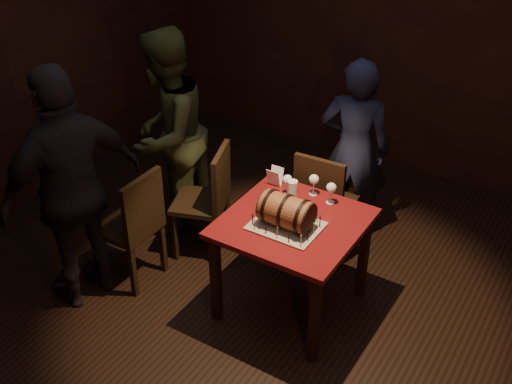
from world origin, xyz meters
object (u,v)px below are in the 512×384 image
Objects in this scene: barrel_cake at (286,212)px; wine_glass_left at (287,181)px; pub_table at (293,234)px; person_left_rear at (167,134)px; wine_glass_right at (331,189)px; person_left_front at (73,190)px; person_back at (354,151)px; chair_left_front at (135,222)px; wine_glass_mid at (314,180)px; chair_left_rear at (209,196)px; chair_back at (323,200)px; pint_of_ale at (292,191)px.

barrel_cake is 0.39m from wine_glass_left.
person_left_rear is (-1.37, 0.39, 0.22)m from pub_table.
wine_glass_right is 1.76m from person_left_front.
person_left_front is (-1.15, -0.91, 0.03)m from wine_glass_left.
person_left_rear is (-1.32, -0.69, 0.09)m from person_back.
chair_left_front is at bearing -163.32° from pub_table.
pub_table is at bearing -83.93° from wine_glass_mid.
chair_left_rear is at bearing -178.17° from wine_glass_left.
chair_left_front is (-0.26, -0.57, 0.00)m from chair_left_rear.
chair_back is at bearing 28.00° from chair_left_rear.
chair_left_front is (-1.03, -0.99, 0.00)m from chair_back.
chair_left_rear reaches higher than pint_of_ale.
pint_of_ale is at bearing -124.32° from wine_glass_mid.
chair_left_front is (-1.12, -0.34, -0.12)m from pub_table.
wine_glass_right is 0.09× the size of person_left_rear.
pub_table is at bearing 85.40° from barrel_cake.
person_left_rear reaches higher than chair_back.
barrel_cake is at bearing -61.51° from wine_glass_left.
person_left_front is at bearing -133.94° from chair_back.
person_left_front reaches higher than barrel_cake.
person_left_front is at bearing 37.88° from person_back.
chair_left_rear is at bearing 30.54° from person_back.
pint_of_ale is 1.50m from person_left_front.
person_back reaches higher than wine_glass_left.
person_left_rear is at bearing 163.83° from chair_left_rear.
wine_glass_left is at bearing 118.49° from barrel_cake.
wine_glass_right is at bearing 5.16° from chair_left_rear.
pub_table is 5.59× the size of wine_glass_left.
wine_glass_mid is 0.09× the size of person_left_rear.
barrel_cake is 1.19m from chair_left_front.
person_left_rear reaches higher than pint_of_ale.
chair_left_rear is 1.19m from person_back.
pub_table is 0.32m from pint_of_ale.
chair_left_front is at bearing 8.84° from person_left_rear.
pint_of_ale is (0.06, -0.04, -0.05)m from wine_glass_left.
person_left_rear is at bearing 109.01° from chair_left_front.
person_back reaches higher than barrel_cake.
barrel_cake is 0.22× the size of person_left_front.
person_left_rear is (-1.24, 0.16, 0.04)m from pint_of_ale.
person_left_front reaches higher than chair_left_rear.
wine_glass_left is 0.32m from wine_glass_right.
wine_glass_right is at bearing 28.24° from chair_left_front.
chair_back is (0.10, 0.39, -0.35)m from wine_glass_left.
wine_glass_mid and wine_glass_right have the same top height.
pub_table is at bearing -53.34° from wine_glass_left.
chair_back is at bearing 69.00° from person_back.
chair_left_rear is (-0.86, 0.24, -0.12)m from pub_table.
wine_glass_right is 1.07× the size of pint_of_ale.
person_left_front is (-1.21, -0.88, 0.07)m from pint_of_ale.
barrel_cake reaches higher than chair_back.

